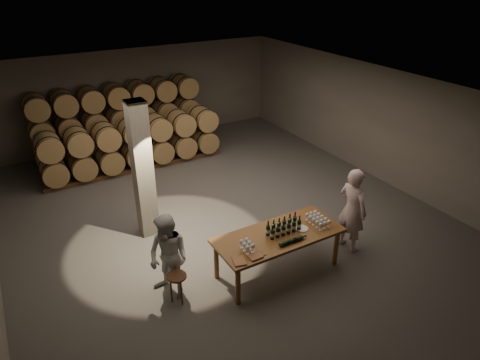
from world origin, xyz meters
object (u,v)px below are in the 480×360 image
notebook_near (255,256)px  person_man (352,210)px  tasting_table (278,238)px  bottle_cluster (284,227)px  stool (177,280)px  plate (302,228)px  person_woman (169,257)px

notebook_near → person_man: bearing=4.5°
tasting_table → person_man: 1.85m
bottle_cluster → notebook_near: size_ratio=2.98×
person_man → stool: bearing=78.7°
plate → stool: bearing=174.1°
notebook_near → person_woman: bearing=146.3°
plate → notebook_near: size_ratio=1.05×
bottle_cluster → person_woman: size_ratio=0.43×
plate → stool: 2.68m
stool → person_man: size_ratio=0.31×
tasting_table → stool: (-2.12, 0.19, -0.30)m
stool → person_man: bearing=-4.4°
stool → person_woman: person_woman is taller
person_man → person_woman: person_man is taller
bottle_cluster → person_man: bearing=-3.8°
tasting_table → notebook_near: notebook_near is taller
bottle_cluster → notebook_near: bearing=-156.7°
plate → person_woman: person_woman is taller
notebook_near → person_man: size_ratio=0.13×
tasting_table → notebook_near: (-0.79, -0.39, 0.12)m
plate → person_man: 1.32m
notebook_near → stool: notebook_near is taller
bottle_cluster → person_woman: bearing=168.6°
tasting_table → person_man: size_ratio=1.34×
tasting_table → person_man: person_man is taller
tasting_table → notebook_near: 0.89m
stool → person_woman: 0.45m
tasting_table → plate: 0.54m
plate → notebook_near: bearing=-166.7°
person_woman → plate: bearing=51.2°
notebook_near → plate: bearing=11.8°
person_woman → person_man: bearing=54.5°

